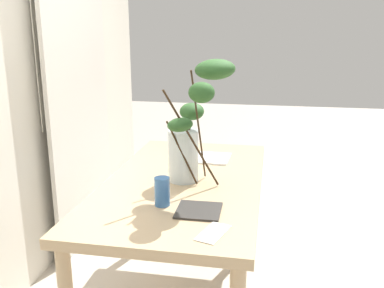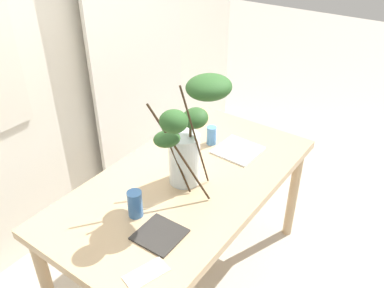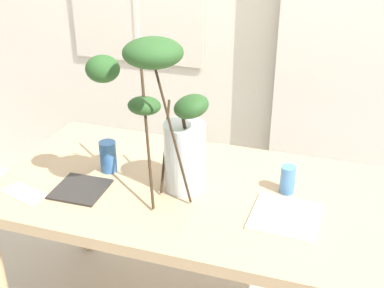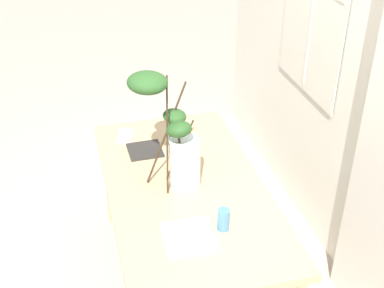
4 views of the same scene
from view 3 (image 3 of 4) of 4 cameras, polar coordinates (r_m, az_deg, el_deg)
The scene contains 8 objects.
curtain_sheer_side at distance 2.64m, azimuth 20.08°, elevation 11.27°, with size 0.94×0.03×2.42m, color silver.
dining_table at distance 2.11m, azimuth -0.43°, elevation -6.88°, with size 1.58×0.85×0.77m.
vase_with_branches at distance 1.89m, azimuth -2.53°, elevation 2.23°, with size 0.48×0.38×0.67m.
drinking_glass_blue_left at distance 2.18m, azimuth -9.50°, elevation -1.40°, with size 0.07×0.07×0.14m, color #386BAD.
drinking_glass_blue_right at distance 2.04m, azimuth 10.82°, elevation -3.99°, with size 0.06×0.06×0.12m, color #4C84BC.
plate_square_left at distance 2.09m, azimuth -12.57°, elevation -5.02°, with size 0.20×0.20×0.01m, color #2D2B28.
plate_square_right at distance 1.92m, azimuth 10.56°, elevation -8.08°, with size 0.25×0.25×0.01m, color white.
napkin_folded at distance 2.13m, azimuth -18.53°, elevation -5.35°, with size 0.18×0.09×0.00m, color silver.
Camera 3 is at (0.56, -1.66, 1.86)m, focal length 46.93 mm.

